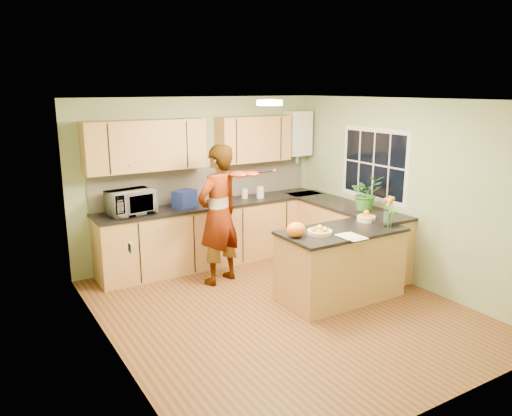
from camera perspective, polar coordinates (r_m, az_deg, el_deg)
floor at (r=6.20m, az=2.94°, el=-11.52°), size 4.50×4.50×0.00m
ceiling at (r=5.62m, az=3.26°, el=12.25°), size 4.00×4.50×0.02m
wall_back at (r=7.70m, az=-6.37°, el=3.19°), size 4.00×0.02×2.50m
wall_front at (r=4.20m, az=20.74°, el=-6.50°), size 4.00×0.02×2.50m
wall_left at (r=4.97m, az=-16.36°, el=-3.07°), size 0.02×4.50×2.50m
wall_right at (r=7.08m, az=16.61°, el=1.78°), size 0.02×4.50×2.50m
back_counter at (r=7.66m, az=-4.59°, el=-2.82°), size 3.64×0.62×0.94m
right_counter at (r=7.64m, az=10.00°, el=-3.02°), size 0.62×2.24×0.94m
splashback at (r=7.74m, az=-5.64°, el=2.88°), size 3.60×0.02×0.52m
upper_cabinets at (r=7.39m, az=-7.18°, el=7.43°), size 3.20×0.34×0.70m
boiler at (r=8.33m, az=4.76°, el=8.50°), size 0.40×0.30×0.86m
window_right at (r=7.43m, az=13.32°, el=4.87°), size 0.01×1.30×1.05m
light_switch at (r=4.41m, az=-14.16°, el=-4.38°), size 0.02×0.09×0.09m
ceiling_lamp at (r=5.87m, az=1.56°, el=11.94°), size 0.30×0.30×0.07m
peninsula_island at (r=6.46m, az=9.61°, el=-6.31°), size 1.57×0.81×0.90m
fruit_dish at (r=6.09m, az=7.29°, el=-2.56°), size 0.30×0.30×0.11m
orange_bowl at (r=6.77m, az=12.49°, el=-0.99°), size 0.24×0.24×0.14m
flower_vase at (r=6.53m, az=14.90°, el=0.42°), size 0.24×0.24×0.44m
orange_bag at (r=5.93m, az=4.59°, el=-2.47°), size 0.29×0.27×0.18m
papers at (r=6.04m, az=10.91°, el=-3.22°), size 0.24×0.33×0.01m
violinist at (r=6.75m, az=-4.30°, el=-0.81°), size 0.81×0.65×1.91m
violin at (r=6.53m, az=-1.94°, el=3.88°), size 0.67×0.58×0.17m
microwave at (r=7.01m, az=-14.12°, el=0.63°), size 0.66×0.49×0.33m
blue_box at (r=7.29m, az=-8.17°, el=1.06°), size 0.38×0.34×0.25m
kettle at (r=7.57m, az=-3.47°, el=1.60°), size 0.16×0.16×0.29m
jar_cream at (r=7.82m, az=-1.31°, el=1.67°), size 0.10×0.10×0.15m
jar_white at (r=7.83m, az=0.49°, el=1.80°), size 0.13×0.13×0.18m
potted_plant at (r=7.17m, az=12.42°, el=1.70°), size 0.50×0.44×0.50m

